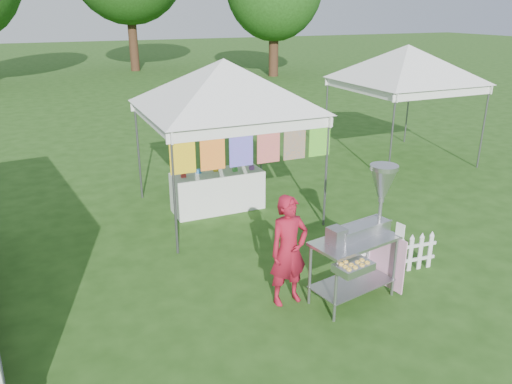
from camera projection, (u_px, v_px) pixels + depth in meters
name	position (u px, v px, depth m)	size (l,w,h in m)	color
ground	(314.00, 296.00, 7.14)	(120.00, 120.00, 0.00)	#214513
canopy_main	(224.00, 59.00, 9.09)	(4.24, 4.24, 3.45)	#59595E
canopy_right	(409.00, 45.00, 12.47)	(4.24, 4.24, 3.45)	#59595E
donut_cart	(367.00, 224.00, 6.77)	(1.37, 1.14, 1.88)	gray
vendor	(289.00, 251.00, 6.74)	(0.57, 0.38, 1.57)	maroon
picket_fence	(395.00, 257.00, 7.63)	(1.44, 0.16, 0.56)	silver
display_table	(218.00, 191.00, 10.05)	(1.80, 0.70, 0.79)	white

